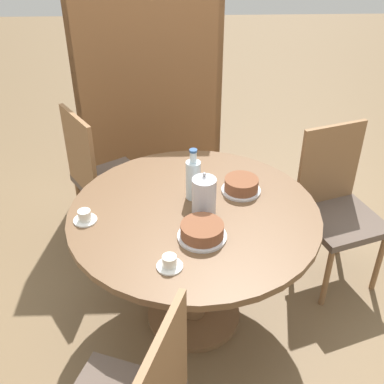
# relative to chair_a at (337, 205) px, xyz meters

# --- Properties ---
(ground_plane) EXTENTS (14.00, 14.00, 0.00)m
(ground_plane) POSITION_rel_chair_a_xyz_m (-0.85, -0.36, -0.51)
(ground_plane) COLOR brown
(dining_table) EXTENTS (1.24, 1.24, 0.74)m
(dining_table) POSITION_rel_chair_a_xyz_m (-0.85, -0.36, 0.09)
(dining_table) COLOR brown
(dining_table) RESTS_ON ground_plane
(chair_a) EXTENTS (0.53, 0.53, 0.97)m
(chair_a) POSITION_rel_chair_a_xyz_m (0.00, 0.00, 0.00)
(chair_a) COLOR olive
(chair_a) RESTS_ON ground_plane
(chair_b) EXTENTS (0.58, 0.58, 0.97)m
(chair_b) POSITION_rel_chair_a_xyz_m (-1.41, 0.37, 0.00)
(chair_b) COLOR olive
(chair_b) RESTS_ON ground_plane
(bookshelf) EXTENTS (1.06, 0.28, 1.92)m
(bookshelf) POSITION_rel_chair_a_xyz_m (-1.13, 1.12, 0.44)
(bookshelf) COLOR brown
(bookshelf) RESTS_ON ground_plane
(coffee_pot) EXTENTS (0.12, 0.12, 0.23)m
(coffee_pot) POSITION_rel_chair_a_xyz_m (-0.80, -0.37, 0.34)
(coffee_pot) COLOR silver
(coffee_pot) RESTS_ON dining_table
(water_bottle) EXTENTS (0.08, 0.08, 0.28)m
(water_bottle) POSITION_rel_chair_a_xyz_m (-0.85, -0.24, 0.35)
(water_bottle) COLOR silver
(water_bottle) RESTS_ON dining_table
(cake_main) EXTENTS (0.23, 0.23, 0.07)m
(cake_main) POSITION_rel_chair_a_xyz_m (-0.82, -0.56, 0.27)
(cake_main) COLOR silver
(cake_main) RESTS_ON dining_table
(cake_second) EXTENTS (0.21, 0.21, 0.08)m
(cake_second) POSITION_rel_chair_a_xyz_m (-0.60, -0.19, 0.27)
(cake_second) COLOR silver
(cake_second) RESTS_ON dining_table
(cup_a) EXTENTS (0.11, 0.11, 0.06)m
(cup_a) POSITION_rel_chair_a_xyz_m (-1.37, -0.42, 0.26)
(cup_a) COLOR white
(cup_a) RESTS_ON dining_table
(cup_b) EXTENTS (0.11, 0.11, 0.06)m
(cup_b) POSITION_rel_chair_a_xyz_m (-0.97, -0.76, 0.26)
(cup_b) COLOR white
(cup_b) RESTS_ON dining_table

